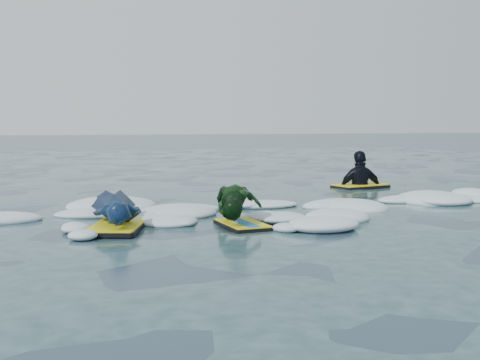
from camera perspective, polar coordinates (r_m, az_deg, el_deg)
ground at (r=6.84m, az=-3.39°, el=-5.00°), size 120.00×120.00×0.00m
foam_band at (r=7.84m, az=-5.06°, el=-3.68°), size 12.00×3.10×0.30m
prone_woman_unit at (r=7.29m, az=-11.69°, el=-2.85°), size 0.84×1.59×0.40m
prone_child_unit at (r=7.29m, az=-0.22°, el=-2.38°), size 0.96×1.36×0.48m
waiting_rider_unit at (r=11.66m, az=11.33°, el=-1.07°), size 1.16×0.82×1.57m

